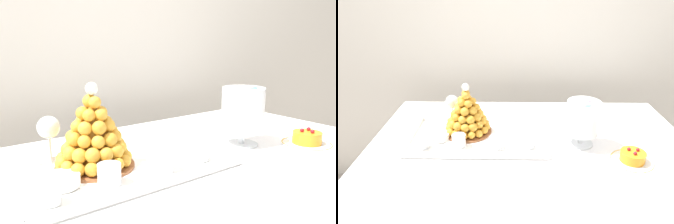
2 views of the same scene
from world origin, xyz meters
The scene contains 12 objects.
backdrop_wall centered at (0.00, 0.85, 1.25)m, with size 4.80×0.10×2.50m, color silver.
buffet_table centered at (0.00, 0.00, 0.67)m, with size 1.45×1.02×0.76m.
serving_tray centered at (-0.24, 0.08, 0.76)m, with size 0.62×0.35×0.02m.
croquembouche centered at (-0.29, 0.13, 0.85)m, with size 0.22×0.22×0.24m.
dessert_cup_left centered at (-0.47, -0.01, 0.79)m, with size 0.05×0.05×0.05m.
dessert_cup_mid_left centered at (-0.31, 0.00, 0.79)m, with size 0.06×0.06×0.05m.
dessert_cup_centre centered at (-0.15, -0.01, 0.79)m, with size 0.05×0.05×0.06m.
dessert_cup_mid_right centered at (-0.01, 0.00, 0.79)m, with size 0.06×0.06×0.05m.
creme_brulee_ramekin centered at (-0.42, 0.06, 0.78)m, with size 0.10×0.10×0.03m.
macaron_goblet centered at (0.22, 0.04, 0.88)m, with size 0.15×0.15×0.22m.
fruit_tart_plate centered at (0.40, -0.10, 0.77)m, with size 0.17×0.17×0.06m.
wine_glass centered at (-0.38, 0.24, 0.87)m, with size 0.06×0.06×0.15m.
Camera 2 is at (-0.09, -1.09, 1.44)m, focal length 31.28 mm.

